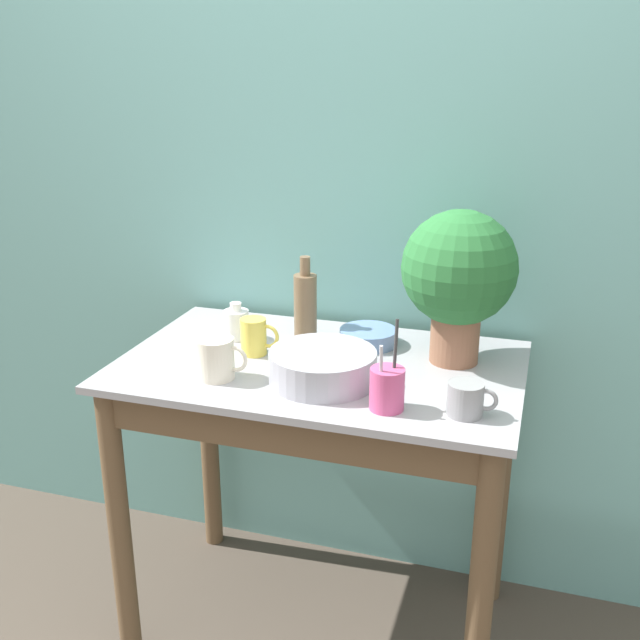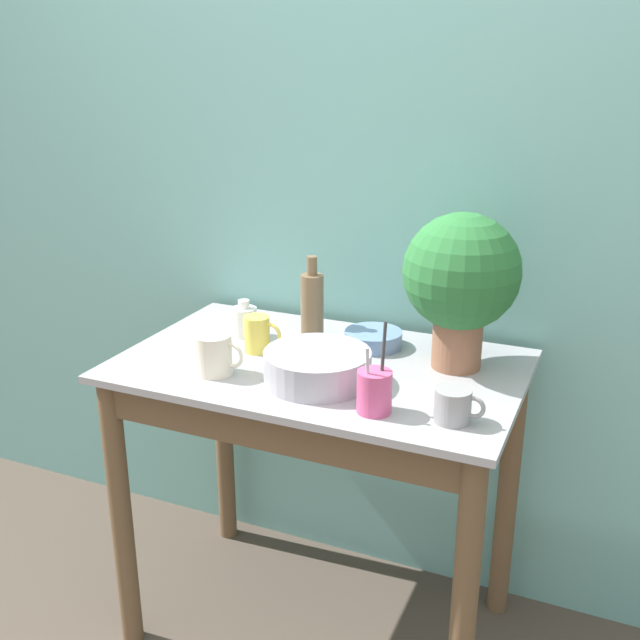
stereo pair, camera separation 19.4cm
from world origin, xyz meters
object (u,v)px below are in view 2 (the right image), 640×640
Objects in this scene: mug_cream at (214,354)px; bowl_small_blue at (373,339)px; mug_yellow at (258,334)px; bowl_wash_large at (317,367)px; mug_grey at (454,405)px; bottle_tall at (312,305)px; bottle_short at (244,321)px; potted_plant at (461,277)px; utensil_cup at (374,391)px.

mug_cream reaches higher than bowl_small_blue.
mug_cream is 0.18m from mug_yellow.
bowl_wash_large is 0.26m from mug_yellow.
bowl_small_blue is at bearing 131.25° from mug_grey.
mug_yellow is at bearing 161.44° from mug_grey.
bottle_short is at bearing -163.80° from bottle_tall.
bottle_tall is (-0.14, 0.27, 0.06)m from bowl_wash_large.
bottle_tall reaches higher than bowl_small_blue.
bowl_wash_large is 1.67× the size of bowl_small_blue.
mug_grey is (0.36, -0.08, -0.00)m from bowl_wash_large.
potted_plant is at bearing 1.38° from bottle_short.
bottle_tall is 2.24× the size of mug_yellow.
mug_cream is at bearing 174.32° from utensil_cup.
mug_yellow reaches higher than bowl_wash_large.
mug_yellow is (-0.23, 0.12, 0.01)m from bowl_wash_large.
mug_grey is at bearing -23.21° from bottle_short.
potted_plant is 1.67× the size of bottle_tall.
bowl_wash_large reaches higher than mug_grey.
mug_cream is at bearing -99.64° from mug_yellow.
potted_plant is 1.51× the size of bowl_wash_large.
bottle_tall is at bearing 116.47° from bowl_wash_large.
mug_cream is at bearing -110.70° from bottle_tall.
potted_plant is 3.74× the size of mug_yellow.
bottle_short is 0.38m from bowl_small_blue.
utensil_cup is (0.19, -0.10, 0.01)m from bowl_wash_large.
potted_plant reaches higher than bowl_small_blue.
bottle_short is (-0.33, 0.22, 0.00)m from bowl_wash_large.
bottle_short is 0.66× the size of bowl_small_blue.
bottle_tall is 2.27× the size of bottle_short.
bottle_tall is at bearing 130.63° from utensil_cup.
bowl_small_blue is (-0.32, 0.36, -0.02)m from mug_grey.
mug_cream is 0.46m from bowl_small_blue.
mug_cream is 1.23× the size of mug_yellow.
utensil_cup reaches higher than bowl_small_blue.
potted_plant reaches higher than mug_grey.
mug_grey is (0.50, -0.35, -0.06)m from bottle_tall.
potted_plant reaches higher than mug_yellow.
mug_yellow is at bearing 80.36° from mug_cream.
bottle_short is 0.94× the size of mug_grey.
potted_plant is at bearing -5.39° from bottle_tall.
mug_cream reaches higher than bowl_wash_large.
utensil_cup is at bearing -28.21° from mug_yellow.
mug_grey is at bearing 7.72° from utensil_cup.
bowl_wash_large is at bearing 151.38° from utensil_cup.
potted_plant reaches higher than bottle_short.
potted_plant is 0.65m from bottle_short.
bottle_tall reaches higher than utensil_cup.
mug_grey is 0.18m from utensil_cup.
potted_plant is 2.52× the size of bowl_small_blue.
bottle_short is 0.28m from mug_cream.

